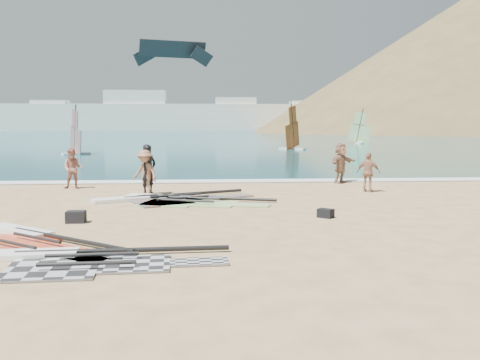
{
  "coord_description": "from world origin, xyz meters",
  "views": [
    {
      "loc": [
        0.0,
        -13.25,
        2.91
      ],
      "look_at": [
        1.2,
        4.0,
        1.0
      ],
      "focal_mm": 40.0,
      "sensor_mm": 36.0,
      "label": 1
    }
  ],
  "objects": [
    {
      "name": "gear_bag_far",
      "position": [
        3.69,
        2.48,
        0.13
      ],
      "size": [
        0.55,
        0.53,
        0.27
      ],
      "primitive_type": "cube",
      "rotation": [
        0.0,
        0.0,
        -0.7
      ],
      "color": "black",
      "rests_on": "ground"
    },
    {
      "name": "rig_red",
      "position": [
        -4.26,
        -0.21,
        0.05
      ],
      "size": [
        4.42,
        4.32,
        0.2
      ],
      "rotation": [
        0.0,
        0.0,
        -0.66
      ],
      "color": "red",
      "rests_on": "ground"
    },
    {
      "name": "rig_green",
      "position": [
        -0.76,
        6.09,
        0.05
      ],
      "size": [
        5.6,
        3.23,
        0.2
      ],
      "rotation": [
        0.0,
        0.0,
        -0.32
      ],
      "color": "#6EBE1D",
      "rests_on": "ground"
    },
    {
      "name": "beachgoer_right",
      "position": [
        6.49,
        11.5,
        0.95
      ],
      "size": [
        1.68,
        1.59,
        1.89
      ],
      "primitive_type": "imported",
      "rotation": [
        0.0,
        0.0,
        0.73
      ],
      "color": "#986D53",
      "rests_on": "ground"
    },
    {
      "name": "windsurfer_right",
      "position": [
        20.13,
        54.38,
        1.32
      ],
      "size": [
        2.78,
        2.57,
        4.59
      ],
      "rotation": [
        0.0,
        0.0,
        1.11
      ],
      "color": "white",
      "rests_on": "ground"
    },
    {
      "name": "kitesurf_kite",
      "position": [
        -2.96,
        42.09,
        9.93
      ],
      "size": [
        7.79,
        2.92,
        2.56
      ],
      "rotation": [
        0.0,
        0.0,
        0.3
      ],
      "color": "black",
      "rests_on": "ground"
    },
    {
      "name": "person_wetsuit",
      "position": [
        -2.16,
        8.07,
        1.0
      ],
      "size": [
        0.81,
        0.87,
        1.99
      ],
      "primitive_type": "imported",
      "rotation": [
        0.0,
        0.0,
        0.95
      ],
      "color": "black",
      "rests_on": "ground"
    },
    {
      "name": "beachgoer_mid",
      "position": [
        -2.29,
        7.91,
        0.9
      ],
      "size": [
        1.33,
        1.22,
        1.79
      ],
      "primitive_type": "imported",
      "rotation": [
        0.0,
        0.0,
        -0.63
      ],
      "color": "#966347",
      "rests_on": "ground"
    },
    {
      "name": "gear_bag_near",
      "position": [
        -3.66,
        2.18,
        0.17
      ],
      "size": [
        0.53,
        0.39,
        0.34
      ],
      "primitive_type": "cube",
      "rotation": [
        0.0,
        0.0,
        -0.0
      ],
      "color": "black",
      "rests_on": "ground"
    },
    {
      "name": "beachgoer_back",
      "position": [
        6.78,
        8.16,
        0.82
      ],
      "size": [
        1.03,
        0.83,
        1.64
      ],
      "primitive_type": "imported",
      "rotation": [
        0.0,
        0.0,
        2.61
      ],
      "color": "tan",
      "rests_on": "ground"
    },
    {
      "name": "ground",
      "position": [
        0.0,
        0.0,
        0.0
      ],
      "size": [
        300.0,
        300.0,
        0.0
      ],
      "primitive_type": "plane",
      "color": "tan",
      "rests_on": "ground"
    },
    {
      "name": "windsurfer_left",
      "position": [
        -11.04,
        34.08,
        1.28
      ],
      "size": [
        2.41,
        2.54,
        4.39
      ],
      "rotation": [
        0.0,
        0.0,
        0.56
      ],
      "color": "white",
      "rests_on": "ground"
    },
    {
      "name": "surf_line",
      "position": [
        0.0,
        12.3,
        0.0
      ],
      "size": [
        300.0,
        1.2,
        0.04
      ],
      "primitive_type": "cube",
      "color": "white",
      "rests_on": "ground"
    },
    {
      "name": "far_town",
      "position": [
        -15.72,
        150.0,
        4.49
      ],
      "size": [
        160.0,
        8.0,
        12.0
      ],
      "color": "white",
      "rests_on": "ground"
    },
    {
      "name": "rig_orange",
      "position": [
        -1.49,
        6.43,
        0.05
      ],
      "size": [
        6.05,
        3.85,
        0.2
      ],
      "rotation": [
        0.0,
        0.0,
        0.43
      ],
      "color": "#F04D0C",
      "rests_on": "ground"
    },
    {
      "name": "sea",
      "position": [
        0.0,
        132.0,
        0.0
      ],
      "size": [
        300.0,
        240.0,
        0.06
      ],
      "primitive_type": "cube",
      "color": "#0B4A51",
      "rests_on": "ground"
    },
    {
      "name": "rig_grey",
      "position": [
        -2.77,
        -2.21,
        0.05
      ],
      "size": [
        5.7,
        2.28,
        0.2
      ],
      "rotation": [
        0.0,
        0.0,
        0.05
      ],
      "color": "#232325",
      "rests_on": "ground"
    },
    {
      "name": "beachgoer_left",
      "position": [
        -5.61,
        10.13,
        0.87
      ],
      "size": [
        0.86,
        0.67,
        1.75
      ],
      "primitive_type": "imported",
      "rotation": [
        0.0,
        0.0,
        -0.01
      ],
      "color": "#AE6F5F",
      "rests_on": "ground"
    },
    {
      "name": "windsurfer_centre",
      "position": [
        9.15,
        41.08,
        1.41
      ],
      "size": [
        2.7,
        2.78,
        5.01
      ],
      "rotation": [
        0.0,
        0.0,
        -0.61
      ],
      "color": "white",
      "rests_on": "ground"
    }
  ]
}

